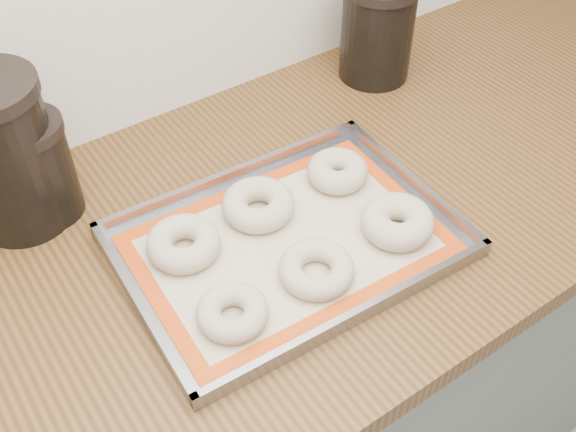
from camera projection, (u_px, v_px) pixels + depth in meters
cabinet at (275, 386)px, 1.33m from camera, size 3.00×0.65×0.86m
countertop at (271, 227)px, 1.01m from camera, size 3.06×0.68×0.04m
baking_tray at (288, 243)px, 0.95m from camera, size 0.48×0.35×0.03m
baking_mat at (288, 243)px, 0.96m from camera, size 0.43×0.31×0.00m
bagel_front_left at (232, 312)px, 0.85m from camera, size 0.10×0.10×0.03m
bagel_front_mid at (317, 269)px, 0.90m from camera, size 0.10×0.10×0.03m
bagel_front_right at (397, 222)px, 0.96m from camera, size 0.12×0.12×0.04m
bagel_back_left at (184, 243)px, 0.93m from camera, size 0.13×0.13×0.04m
bagel_back_mid at (258, 205)px, 0.99m from camera, size 0.14×0.14×0.04m
bagel_back_right at (337, 171)px, 1.04m from camera, size 0.12×0.12×0.04m
canister_left at (5, 155)px, 0.92m from camera, size 0.15×0.15×0.23m
canister_mid at (38, 169)px, 0.95m from camera, size 0.10×0.10×0.16m
canister_right at (377, 30)px, 1.21m from camera, size 0.14×0.14×0.18m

